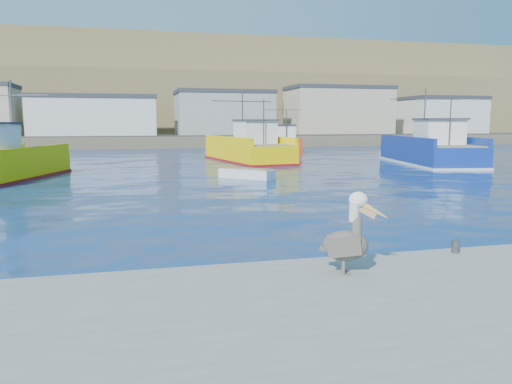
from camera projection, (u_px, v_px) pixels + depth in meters
ground at (295, 246)px, 14.81m from camera, size 260.00×260.00×0.00m
dock_bollards at (365, 253)px, 11.60m from camera, size 36.20×0.20×0.30m
far_shore at (150, 100)px, 118.51m from camera, size 200.00×81.00×24.00m
trawler_yellow_a at (4, 164)px, 31.87m from camera, size 6.82×11.55×6.47m
trawler_yellow_b at (249, 149)px, 46.83m from camera, size 6.40×13.37×6.71m
trawler_blue at (430, 151)px, 43.96m from camera, size 7.11×14.11×6.79m
boat_orange at (284, 144)px, 60.00m from camera, size 4.85×9.21×6.14m
skiff_mid at (247, 174)px, 32.79m from camera, size 3.53×3.46×0.80m
skiff_far at (388, 153)px, 55.59m from camera, size 3.21×3.79×0.81m
pelican at (348, 239)px, 10.42m from camera, size 1.38×0.88×1.75m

